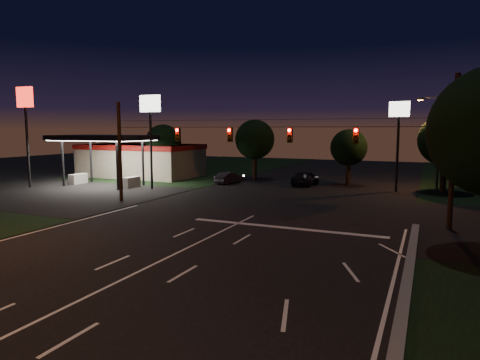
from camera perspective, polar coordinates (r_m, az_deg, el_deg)
The scene contains 17 objects.
ground at distance 17.45m, azimuth -16.33°, elevation -13.07°, with size 140.00×140.00×0.00m, color black.
cross_street_left at distance 42.29m, azimuth -23.06°, elevation -1.71°, with size 20.00×16.00×0.02m, color black.
stop_bar at distance 25.82m, azimuth 5.89°, elevation -6.32°, with size 12.00×0.50×0.01m, color silver.
utility_pole_right at distance 28.07m, azimuth 26.09°, elevation -5.94°, with size 0.30×0.30×9.00m, color black.
utility_pole_left at distance 36.12m, azimuth -15.52°, elevation -2.78°, with size 0.28×0.28×8.00m, color black.
signal_span at distance 29.43m, azimuth 2.54°, elevation 6.11°, with size 24.00×0.40×1.56m.
gas_station at distance 53.94m, azimuth -13.33°, elevation 2.92°, with size 14.20×16.10×5.25m.
pole_sign_left_near at distance 42.42m, azimuth -11.87°, elevation 8.17°, with size 2.20×0.30×9.10m.
pole_sign_left_far at distance 47.75m, azimuth -26.69°, elevation 8.19°, with size 2.00×0.30×10.00m.
pole_sign_right at distance 42.52m, azimuth 20.40°, elevation 6.89°, with size 1.80×0.30×8.40m.
street_light_right_far at distance 44.44m, azimuth 24.70°, elevation 5.39°, with size 2.20×0.35×9.00m.
tree_far_a at distance 51.37m, azimuth -10.11°, elevation 4.90°, with size 4.20×4.20×6.42m.
tree_far_b at distance 50.20m, azimuth 2.05°, elevation 5.37°, with size 4.60×4.60×6.98m.
tree_far_c at distance 46.23m, azimuth 14.34°, elevation 4.16°, with size 3.80×3.80×5.86m.
tree_far_d at distance 43.59m, azimuth 25.72°, elevation 4.77°, with size 4.80×4.80×7.30m.
car_oncoming_a at distance 45.12m, azimuth 8.71°, elevation 0.25°, with size 1.83×4.56×1.55m, color black.
car_oncoming_b at distance 46.24m, azimuth -1.49°, elevation 0.30°, with size 1.33×3.80×1.25m, color black.
Camera 1 is at (10.75, -12.43, 5.84)m, focal length 32.00 mm.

